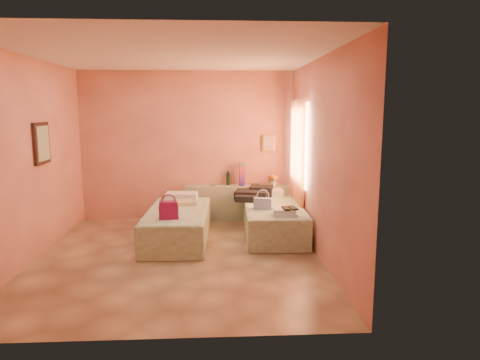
{
  "coord_description": "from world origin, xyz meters",
  "views": [
    {
      "loc": [
        0.55,
        -5.92,
        2.08
      ],
      "look_at": [
        0.93,
        0.85,
        0.96
      ],
      "focal_mm": 32.0,
      "sensor_mm": 36.0,
      "label": 1
    }
  ],
  "objects_px": {
    "bed_left": "(178,225)",
    "bed_right": "(273,219)",
    "headboard_ledge": "(239,202)",
    "flower_vase": "(273,179)",
    "blue_handbag": "(263,204)",
    "green_book": "(255,184)",
    "magenta_handbag": "(169,210)",
    "water_bottle": "(228,179)",
    "towel_stack": "(285,212)"
  },
  "relations": [
    {
      "from": "headboard_ledge",
      "to": "bed_right",
      "type": "distance_m",
      "value": 1.18
    },
    {
      "from": "water_bottle",
      "to": "green_book",
      "type": "height_order",
      "value": "water_bottle"
    },
    {
      "from": "green_book",
      "to": "magenta_handbag",
      "type": "xyz_separation_m",
      "value": [
        -1.44,
        -1.91,
        -0.03
      ]
    },
    {
      "from": "water_bottle",
      "to": "green_book",
      "type": "bearing_deg",
      "value": -1.71
    },
    {
      "from": "green_book",
      "to": "magenta_handbag",
      "type": "height_order",
      "value": "magenta_handbag"
    },
    {
      "from": "bed_left",
      "to": "towel_stack",
      "type": "height_order",
      "value": "towel_stack"
    },
    {
      "from": "magenta_handbag",
      "to": "water_bottle",
      "type": "bearing_deg",
      "value": 58.87
    },
    {
      "from": "towel_stack",
      "to": "bed_left",
      "type": "bearing_deg",
      "value": 164.36
    },
    {
      "from": "blue_handbag",
      "to": "flower_vase",
      "type": "bearing_deg",
      "value": 89.8
    },
    {
      "from": "magenta_handbag",
      "to": "towel_stack",
      "type": "relative_size",
      "value": 0.8
    },
    {
      "from": "headboard_ledge",
      "to": "water_bottle",
      "type": "distance_m",
      "value": 0.5
    },
    {
      "from": "headboard_ledge",
      "to": "water_bottle",
      "type": "xyz_separation_m",
      "value": [
        -0.21,
        0.06,
        0.45
      ]
    },
    {
      "from": "bed_left",
      "to": "blue_handbag",
      "type": "distance_m",
      "value": 1.41
    },
    {
      "from": "green_book",
      "to": "water_bottle",
      "type": "bearing_deg",
      "value": 175.68
    },
    {
      "from": "bed_right",
      "to": "flower_vase",
      "type": "xyz_separation_m",
      "value": [
        0.12,
        0.98,
        0.53
      ]
    },
    {
      "from": "headboard_ledge",
      "to": "flower_vase",
      "type": "bearing_deg",
      "value": -5.78
    },
    {
      "from": "water_bottle",
      "to": "blue_handbag",
      "type": "xyz_separation_m",
      "value": [
        0.52,
        -1.4,
        -0.18
      ]
    },
    {
      "from": "bed_left",
      "to": "water_bottle",
      "type": "height_order",
      "value": "water_bottle"
    },
    {
      "from": "bed_left",
      "to": "towel_stack",
      "type": "distance_m",
      "value": 1.75
    },
    {
      "from": "headboard_ledge",
      "to": "magenta_handbag",
      "type": "distance_m",
      "value": 2.21
    },
    {
      "from": "bed_left",
      "to": "bed_right",
      "type": "height_order",
      "value": "same"
    },
    {
      "from": "green_book",
      "to": "magenta_handbag",
      "type": "relative_size",
      "value": 0.57
    },
    {
      "from": "bed_right",
      "to": "magenta_handbag",
      "type": "xyz_separation_m",
      "value": [
        -1.65,
        -0.82,
        0.38
      ]
    },
    {
      "from": "headboard_ledge",
      "to": "blue_handbag",
      "type": "xyz_separation_m",
      "value": [
        0.31,
        -1.35,
        0.27
      ]
    },
    {
      "from": "bed_left",
      "to": "water_bottle",
      "type": "xyz_separation_m",
      "value": [
        0.85,
        1.36,
        0.53
      ]
    },
    {
      "from": "bed_right",
      "to": "green_book",
      "type": "bearing_deg",
      "value": 102.67
    },
    {
      "from": "headboard_ledge",
      "to": "bed_right",
      "type": "xyz_separation_m",
      "value": [
        0.52,
        -1.05,
        -0.08
      ]
    },
    {
      "from": "bed_left",
      "to": "green_book",
      "type": "relative_size",
      "value": 12.67
    },
    {
      "from": "towel_stack",
      "to": "magenta_handbag",
      "type": "bearing_deg",
      "value": -176.51
    },
    {
      "from": "water_bottle",
      "to": "magenta_handbag",
      "type": "relative_size",
      "value": 0.9
    },
    {
      "from": "headboard_ledge",
      "to": "water_bottle",
      "type": "bearing_deg",
      "value": 164.78
    },
    {
      "from": "bed_left",
      "to": "bed_right",
      "type": "bearing_deg",
      "value": 10.82
    },
    {
      "from": "water_bottle",
      "to": "flower_vase",
      "type": "height_order",
      "value": "flower_vase"
    },
    {
      "from": "blue_handbag",
      "to": "towel_stack",
      "type": "height_order",
      "value": "blue_handbag"
    },
    {
      "from": "headboard_ledge",
      "to": "water_bottle",
      "type": "height_order",
      "value": "water_bottle"
    },
    {
      "from": "water_bottle",
      "to": "towel_stack",
      "type": "distance_m",
      "value": 2.01
    },
    {
      "from": "bed_right",
      "to": "bed_left",
      "type": "bearing_deg",
      "value": -169.18
    },
    {
      "from": "magenta_handbag",
      "to": "towel_stack",
      "type": "xyz_separation_m",
      "value": [
        1.74,
        0.11,
        -0.08
      ]
    },
    {
      "from": "flower_vase",
      "to": "magenta_handbag",
      "type": "bearing_deg",
      "value": -134.51
    },
    {
      "from": "headboard_ledge",
      "to": "bed_left",
      "type": "height_order",
      "value": "headboard_ledge"
    },
    {
      "from": "towel_stack",
      "to": "green_book",
      "type": "bearing_deg",
      "value": 99.33
    },
    {
      "from": "green_book",
      "to": "flower_vase",
      "type": "xyz_separation_m",
      "value": [
        0.33,
        -0.11,
        0.12
      ]
    },
    {
      "from": "headboard_ledge",
      "to": "bed_right",
      "type": "height_order",
      "value": "headboard_ledge"
    },
    {
      "from": "flower_vase",
      "to": "towel_stack",
      "type": "xyz_separation_m",
      "value": [
        -0.04,
        -1.7,
        -0.23
      ]
    },
    {
      "from": "headboard_ledge",
      "to": "towel_stack",
      "type": "distance_m",
      "value": 1.88
    },
    {
      "from": "water_bottle",
      "to": "towel_stack",
      "type": "height_order",
      "value": "water_bottle"
    },
    {
      "from": "bed_left",
      "to": "magenta_handbag",
      "type": "distance_m",
      "value": 0.69
    },
    {
      "from": "flower_vase",
      "to": "blue_handbag",
      "type": "relative_size",
      "value": 0.91
    },
    {
      "from": "bed_right",
      "to": "water_bottle",
      "type": "relative_size",
      "value": 7.99
    },
    {
      "from": "magenta_handbag",
      "to": "green_book",
      "type": "bearing_deg",
      "value": 47.36
    }
  ]
}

